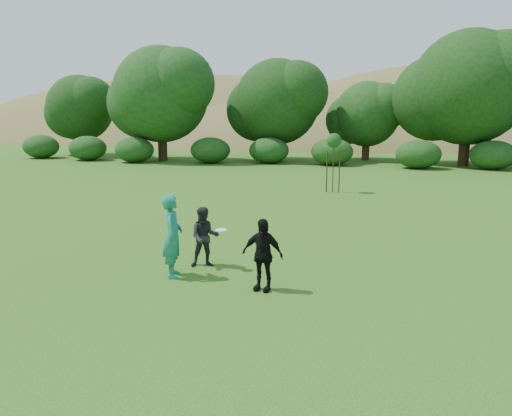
{
  "coord_description": "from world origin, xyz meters",
  "views": [
    {
      "loc": [
        3.04,
        -10.8,
        3.8
      ],
      "look_at": [
        0.0,
        3.0,
        1.1
      ],
      "focal_mm": 35.0,
      "sensor_mm": 36.0,
      "label": 1
    }
  ],
  "objects_px": {
    "player_teal": "(173,236)",
    "player_grey": "(205,237)",
    "player_black": "(262,255)",
    "sapling": "(334,142)"
  },
  "relations": [
    {
      "from": "player_black",
      "to": "sapling",
      "type": "height_order",
      "value": "sapling"
    },
    {
      "from": "player_black",
      "to": "sapling",
      "type": "distance_m",
      "value": 14.2
    },
    {
      "from": "player_teal",
      "to": "player_grey",
      "type": "bearing_deg",
      "value": -44.48
    },
    {
      "from": "sapling",
      "to": "player_grey",
      "type": "bearing_deg",
      "value": -100.36
    },
    {
      "from": "sapling",
      "to": "player_black",
      "type": "bearing_deg",
      "value": -92.33
    },
    {
      "from": "player_teal",
      "to": "sapling",
      "type": "xyz_separation_m",
      "value": [
        2.81,
        13.63,
        1.44
      ]
    },
    {
      "from": "player_grey",
      "to": "sapling",
      "type": "distance_m",
      "value": 13.04
    },
    {
      "from": "player_teal",
      "to": "sapling",
      "type": "bearing_deg",
      "value": -28.11
    },
    {
      "from": "player_teal",
      "to": "player_black",
      "type": "distance_m",
      "value": 2.29
    },
    {
      "from": "player_teal",
      "to": "player_grey",
      "type": "distance_m",
      "value": 1.05
    }
  ]
}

